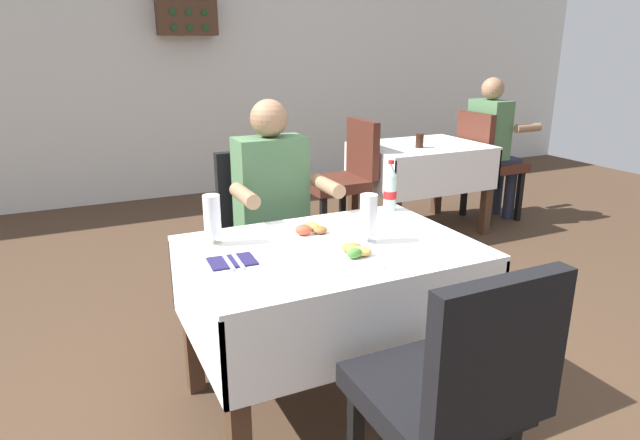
# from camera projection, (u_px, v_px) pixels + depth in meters

# --- Properties ---
(ground_plane) EXTENTS (11.00, 11.00, 0.00)m
(ground_plane) POSITION_uv_depth(u_px,v_px,m) (337.00, 419.00, 2.32)
(ground_plane) COLOR #473323
(back_wall) EXTENTS (11.00, 0.12, 3.07)m
(back_wall) POSITION_uv_depth(u_px,v_px,m) (150.00, 44.00, 5.33)
(back_wall) COLOR silver
(back_wall) RESTS_ON ground
(main_dining_table) EXTENTS (1.15, 0.81, 0.74)m
(main_dining_table) POSITION_uv_depth(u_px,v_px,m) (330.00, 285.00, 2.26)
(main_dining_table) COLOR white
(main_dining_table) RESTS_ON ground
(chair_far_diner_seat) EXTENTS (0.44, 0.50, 0.97)m
(chair_far_diner_seat) POSITION_uv_depth(u_px,v_px,m) (265.00, 231.00, 2.95)
(chair_far_diner_seat) COLOR black
(chair_far_diner_seat) RESTS_ON ground
(chair_near_camera_side) EXTENTS (0.44, 0.50, 0.97)m
(chair_near_camera_side) POSITION_uv_depth(u_px,v_px,m) (453.00, 391.00, 1.58)
(chair_near_camera_side) COLOR black
(chair_near_camera_side) RESTS_ON ground
(seated_diner_far) EXTENTS (0.50, 0.46, 1.26)m
(seated_diner_far) POSITION_uv_depth(u_px,v_px,m) (275.00, 208.00, 2.82)
(seated_diner_far) COLOR #282D42
(seated_diner_far) RESTS_ON ground
(plate_near_camera) EXTENTS (0.25, 0.25, 0.05)m
(plate_near_camera) POSITION_uv_depth(u_px,v_px,m) (355.00, 255.00, 2.07)
(plate_near_camera) COLOR white
(plate_near_camera) RESTS_ON main_dining_table
(plate_far_diner) EXTENTS (0.26, 0.26, 0.06)m
(plate_far_diner) POSITION_uv_depth(u_px,v_px,m) (310.00, 231.00, 2.34)
(plate_far_diner) COLOR white
(plate_far_diner) RESTS_ON main_dining_table
(beer_glass_left) EXTENTS (0.07, 0.07, 0.20)m
(beer_glass_left) POSITION_uv_depth(u_px,v_px,m) (368.00, 218.00, 2.21)
(beer_glass_left) COLOR white
(beer_glass_left) RESTS_ON main_dining_table
(beer_glass_middle) EXTENTS (0.07, 0.07, 0.21)m
(beer_glass_middle) POSITION_uv_depth(u_px,v_px,m) (212.00, 219.00, 2.19)
(beer_glass_middle) COLOR white
(beer_glass_middle) RESTS_ON main_dining_table
(cola_bottle_primary) EXTENTS (0.06, 0.06, 0.25)m
(cola_bottle_primary) POSITION_uv_depth(u_px,v_px,m) (390.00, 189.00, 2.66)
(cola_bottle_primary) COLOR silver
(cola_bottle_primary) RESTS_ON main_dining_table
(napkin_cutlery_set) EXTENTS (0.18, 0.19, 0.01)m
(napkin_cutlery_set) POSITION_uv_depth(u_px,v_px,m) (232.00, 261.00, 2.04)
(napkin_cutlery_set) COLOR #231E4C
(napkin_cutlery_set) RESTS_ON main_dining_table
(background_dining_table) EXTENTS (1.01, 0.78, 0.74)m
(background_dining_table) POSITION_uv_depth(u_px,v_px,m) (420.00, 166.00, 4.55)
(background_dining_table) COLOR white
(background_dining_table) RESTS_ON ground
(background_chair_left) EXTENTS (0.50, 0.44, 0.97)m
(background_chair_left) POSITION_uv_depth(u_px,v_px,m) (344.00, 175.00, 4.26)
(background_chair_left) COLOR #4C2319
(background_chair_left) RESTS_ON ground
(background_chair_right) EXTENTS (0.50, 0.44, 0.97)m
(background_chair_right) POSITION_uv_depth(u_px,v_px,m) (487.00, 159.00, 4.84)
(background_chair_right) COLOR #4C2319
(background_chair_right) RESTS_ON ground
(background_patron) EXTENTS (0.46, 0.50, 1.26)m
(background_patron) POSITION_uv_depth(u_px,v_px,m) (493.00, 141.00, 4.82)
(background_patron) COLOR #282D42
(background_patron) RESTS_ON ground
(background_table_tumbler) EXTENTS (0.06, 0.06, 0.11)m
(background_table_tumbler) POSITION_uv_depth(u_px,v_px,m) (420.00, 141.00, 4.34)
(background_table_tumbler) COLOR black
(background_table_tumbler) RESTS_ON background_dining_table
(wall_bottle_rack) EXTENTS (0.56, 0.21, 0.42)m
(wall_bottle_rack) POSITION_uv_depth(u_px,v_px,m) (186.00, 12.00, 5.24)
(wall_bottle_rack) COLOR #472D1E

